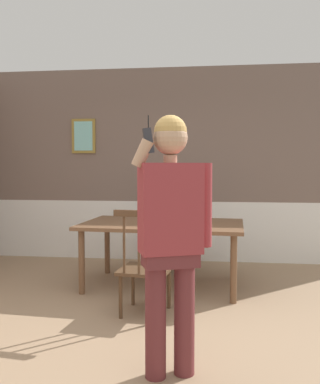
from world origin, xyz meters
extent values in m
plane|color=#9E7F60|center=(0.00, 0.00, 0.00)|extent=(6.48, 6.48, 0.00)
cube|color=#756056|center=(0.00, 2.88, 1.89)|extent=(5.89, 0.12, 1.99)
cube|color=white|center=(0.00, 2.89, 0.45)|extent=(5.89, 0.14, 0.90)
cube|color=white|center=(0.00, 2.86, 0.90)|extent=(5.89, 0.05, 0.06)
cube|color=olive|center=(-1.35, 2.80, 1.88)|extent=(0.36, 0.03, 0.52)
cube|color=#88D0CD|center=(-1.35, 2.79, 1.88)|extent=(0.28, 0.01, 0.44)
cube|color=brown|center=(0.01, 1.48, 0.74)|extent=(1.93, 1.22, 0.04)
cylinder|color=brown|center=(-0.85, 1.09, 0.36)|extent=(0.07, 0.07, 0.72)
cylinder|color=brown|center=(0.81, 0.97, 0.36)|extent=(0.07, 0.07, 0.72)
cylinder|color=brown|center=(-0.79, 1.99, 0.36)|extent=(0.07, 0.07, 0.72)
cylinder|color=brown|center=(0.87, 1.87, 0.36)|extent=(0.07, 0.07, 0.72)
cube|color=#2D2319|center=(0.07, 2.38, 0.46)|extent=(0.48, 0.48, 0.03)
cube|color=#2D2319|center=(0.10, 2.57, 0.99)|extent=(0.44, 0.09, 0.06)
cylinder|color=#2D2319|center=(0.23, 2.56, 0.75)|extent=(0.02, 0.02, 0.55)
cylinder|color=#2D2319|center=(0.10, 2.57, 0.75)|extent=(0.02, 0.02, 0.55)
cylinder|color=#2D2319|center=(-0.03, 2.59, 0.75)|extent=(0.02, 0.02, 0.55)
cylinder|color=#2D2319|center=(0.22, 2.18, 0.22)|extent=(0.04, 0.04, 0.45)
cylinder|color=#2D2319|center=(-0.12, 2.23, 0.22)|extent=(0.04, 0.04, 0.45)
cylinder|color=#2D2319|center=(0.27, 2.53, 0.22)|extent=(0.04, 0.04, 0.45)
cylinder|color=#2D2319|center=(-0.08, 2.57, 0.22)|extent=(0.04, 0.04, 0.45)
cube|color=#513823|center=(-0.05, 0.58, 0.43)|extent=(0.53, 0.53, 0.03)
cube|color=#513823|center=(-0.08, 0.37, 0.99)|extent=(0.47, 0.10, 0.06)
cylinder|color=#513823|center=(-0.22, 0.39, 0.73)|extent=(0.02, 0.02, 0.58)
cylinder|color=#513823|center=(-0.08, 0.37, 0.73)|extent=(0.02, 0.02, 0.58)
cylinder|color=#513823|center=(0.06, 0.35, 0.73)|extent=(0.02, 0.02, 0.58)
cylinder|color=#513823|center=(-0.21, 0.79, 0.21)|extent=(0.04, 0.04, 0.41)
cylinder|color=#513823|center=(0.16, 0.75, 0.21)|extent=(0.04, 0.04, 0.41)
cylinder|color=#513823|center=(-0.26, 0.42, 0.21)|extent=(0.04, 0.04, 0.41)
cylinder|color=#513823|center=(0.11, 0.37, 0.21)|extent=(0.04, 0.04, 0.41)
cylinder|color=brown|center=(0.39, -0.51, 0.42)|extent=(0.14, 0.14, 0.84)
cylinder|color=brown|center=(0.20, -0.59, 0.42)|extent=(0.14, 0.14, 0.84)
cube|color=brown|center=(0.29, -0.55, 0.81)|extent=(0.41, 0.32, 0.12)
cube|color=#993338|center=(0.29, -0.55, 1.14)|extent=(0.45, 0.35, 0.60)
cylinder|color=#993338|center=(0.52, -0.46, 1.15)|extent=(0.09, 0.09, 0.57)
cylinder|color=tan|center=(0.12, -0.63, 1.50)|extent=(0.15, 0.09, 0.20)
cylinder|color=tan|center=(0.29, -0.55, 1.46)|extent=(0.09, 0.09, 0.05)
sphere|color=tan|center=(0.29, -0.55, 1.60)|extent=(0.23, 0.23, 0.23)
sphere|color=tan|center=(0.29, -0.55, 1.64)|extent=(0.22, 0.22, 0.22)
cube|color=#2D2D33|center=(0.16, -0.63, 1.58)|extent=(0.08, 0.06, 0.17)
cylinder|color=black|center=(0.16, -0.63, 1.70)|extent=(0.01, 0.01, 0.08)
camera|label=1|loc=(0.54, -3.18, 1.41)|focal=37.65mm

